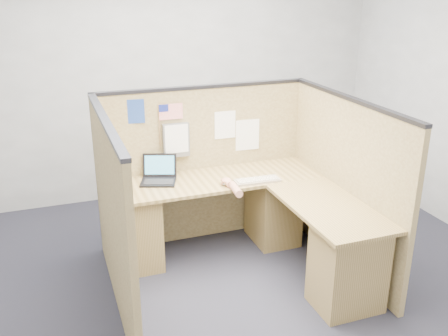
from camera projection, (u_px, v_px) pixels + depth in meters
name	position (u px, v px, depth m)	size (l,w,h in m)	color
floor	(241.00, 286.00, 4.21)	(5.00, 5.00, 0.00)	black
wall_back	(170.00, 77.00, 5.71)	(5.00, 5.00, 0.00)	#9B9EA0
cubicle_partitions	(224.00, 184.00, 4.32)	(2.06, 1.83, 1.53)	brown
l_desk	(249.00, 227.00, 4.39)	(1.95, 1.75, 0.73)	brown
laptop	(157.00, 175.00, 4.49)	(0.37, 0.38, 0.22)	black
keyboard	(257.00, 180.00, 4.48)	(0.42, 0.16, 0.03)	gray
mouse	(227.00, 183.00, 4.40)	(0.10, 0.06, 0.04)	silver
hand_forearm	(233.00, 187.00, 4.29)	(0.10, 0.35, 0.07)	tan
blue_poster	(135.00, 111.00, 4.40)	(0.16, 0.00, 0.22)	navy
american_flag	(168.00, 114.00, 4.49)	(0.22, 0.01, 0.39)	olive
file_holder	(176.00, 140.00, 4.59)	(0.25, 0.05, 0.32)	slate
paper_left	(225.00, 125.00, 4.73)	(0.21, 0.00, 0.27)	white
paper_right	(247.00, 135.00, 4.85)	(0.24, 0.00, 0.30)	white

